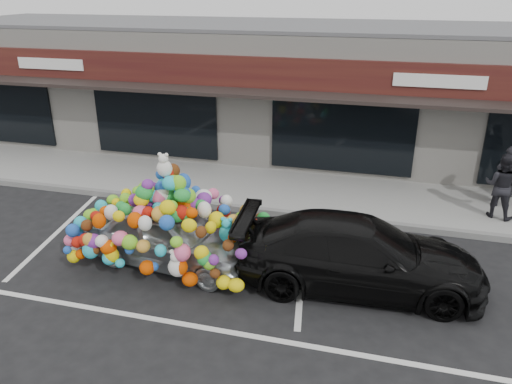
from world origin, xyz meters
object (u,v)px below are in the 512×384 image
(pedestrian_a, at_px, (506,176))
(black_sedan, at_px, (359,254))
(pedestrian_b, at_px, (501,186))
(toy_car, at_px, (170,229))

(pedestrian_a, bearing_deg, black_sedan, 36.20)
(pedestrian_a, relative_size, pedestrian_b, 0.99)
(black_sedan, distance_m, pedestrian_b, 4.95)
(black_sedan, distance_m, pedestrian_a, 5.70)
(toy_car, xyz_separation_m, pedestrian_a, (7.30, 4.69, 0.16))
(toy_car, height_order, black_sedan, toy_car)
(toy_car, bearing_deg, pedestrian_a, -49.42)
(pedestrian_a, xyz_separation_m, pedestrian_b, (-0.24, -0.76, 0.01))
(black_sedan, height_order, pedestrian_b, pedestrian_b)
(black_sedan, bearing_deg, toy_car, 88.33)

